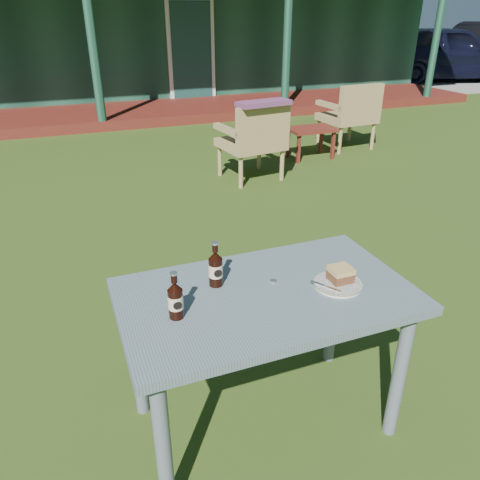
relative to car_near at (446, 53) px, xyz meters
name	(u,v)px	position (x,y,z in m)	size (l,w,h in m)	color
ground	(178,266)	(-9.36, -7.48, -0.72)	(80.00, 80.00, 0.00)	#334916
pavilion	(71,17)	(-9.36, 1.91, 0.89)	(15.80, 8.30, 3.45)	#194330
gravel_strip	(446,75)	(1.14, 1.02, -0.71)	(9.00, 6.00, 0.02)	gray
car_near	(446,53)	(0.00, 0.00, 0.00)	(1.70, 4.23, 1.44)	black
cafe_table	(266,312)	(-9.36, -9.08, -0.10)	(1.20, 0.70, 0.72)	slate
plate	(338,284)	(-9.06, -9.14, 0.01)	(0.20, 0.20, 0.01)	silver
cake_slice	(341,274)	(-9.04, -9.13, 0.05)	(0.09, 0.09, 0.06)	#56311B
fork	(326,286)	(-9.13, -9.15, 0.02)	(0.01, 0.14, 0.00)	silver
cola_bottle_near	(216,268)	(-9.53, -8.95, 0.08)	(0.06, 0.06, 0.20)	black
cola_bottle_far	(176,300)	(-9.75, -9.12, 0.08)	(0.06, 0.06, 0.19)	black
bottle_cap	(273,281)	(-9.30, -9.02, 0.00)	(0.03, 0.03, 0.01)	silver
armchair_left	(255,138)	(-8.03, -5.82, -0.24)	(0.72, 0.68, 0.86)	#A08450
armchair_right	(351,113)	(-6.27, -5.05, -0.22)	(0.70, 0.66, 0.89)	#A08450
floral_throw	(264,103)	(-8.01, -5.99, 0.17)	(0.58, 0.22, 0.05)	#6B365D
side_table	(311,132)	(-7.01, -5.27, -0.38)	(0.60, 0.40, 0.40)	#5B1D16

